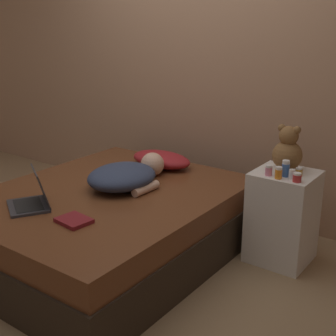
# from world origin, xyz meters

# --- Properties ---
(ground_plane) EXTENTS (12.00, 12.00, 0.00)m
(ground_plane) POSITION_xyz_m (0.00, 0.00, 0.00)
(ground_plane) COLOR #937551
(wall_back) EXTENTS (8.00, 0.06, 2.60)m
(wall_back) POSITION_xyz_m (0.00, 1.21, 1.30)
(wall_back) COLOR tan
(wall_back) RESTS_ON ground_plane
(bed) EXTENTS (1.52, 1.86, 0.48)m
(bed) POSITION_xyz_m (0.00, 0.00, 0.24)
(bed) COLOR #2D2319
(bed) RESTS_ON ground_plane
(nightstand) EXTENTS (0.40, 0.39, 0.64)m
(nightstand) POSITION_xyz_m (1.02, 0.66, 0.32)
(nightstand) COLOR silver
(nightstand) RESTS_ON ground_plane
(pillow) EXTENTS (0.52, 0.30, 0.12)m
(pillow) POSITION_xyz_m (-0.04, 0.68, 0.54)
(pillow) COLOR maroon
(pillow) RESTS_ON bed
(person_lying) EXTENTS (0.46, 0.69, 0.18)m
(person_lying) POSITION_xyz_m (0.04, 0.17, 0.56)
(person_lying) COLOR #2D3851
(person_lying) RESTS_ON bed
(laptop) EXTENTS (0.38, 0.36, 0.24)m
(laptop) POSITION_xyz_m (-0.19, -0.47, 0.53)
(laptop) COLOR #333338
(laptop) RESTS_ON bed
(teddy_bear) EXTENTS (0.20, 0.20, 0.31)m
(teddy_bear) POSITION_xyz_m (1.00, 0.72, 0.78)
(teddy_bear) COLOR brown
(teddy_bear) RESTS_ON nightstand
(bottle_blue) EXTENTS (0.05, 0.05, 0.11)m
(bottle_blue) POSITION_xyz_m (1.05, 0.58, 0.70)
(bottle_blue) COLOR #3866B2
(bottle_blue) RESTS_ON nightstand
(bottle_pink) EXTENTS (0.05, 0.05, 0.07)m
(bottle_pink) POSITION_xyz_m (0.95, 0.53, 0.68)
(bottle_pink) COLOR pink
(bottle_pink) RESTS_ON nightstand
(bottle_clear) EXTENTS (0.04, 0.04, 0.06)m
(bottle_clear) POSITION_xyz_m (1.10, 0.56, 0.67)
(bottle_clear) COLOR silver
(bottle_clear) RESTS_ON nightstand
(bottle_orange) EXTENTS (0.05, 0.05, 0.08)m
(bottle_orange) POSITION_xyz_m (1.03, 0.51, 0.68)
(bottle_orange) COLOR orange
(bottle_orange) RESTS_ON nightstand
(bottle_red) EXTENTS (0.05, 0.05, 0.06)m
(bottle_red) POSITION_xyz_m (1.15, 0.52, 0.67)
(bottle_red) COLOR #B72D2D
(bottle_red) RESTS_ON nightstand
(bottle_amber) EXTENTS (0.04, 0.04, 0.06)m
(bottle_amber) POSITION_xyz_m (1.11, 0.65, 0.67)
(bottle_amber) COLOR gold
(bottle_amber) RESTS_ON nightstand
(book) EXTENTS (0.21, 0.18, 0.02)m
(book) POSITION_xyz_m (0.19, -0.48, 0.49)
(book) COLOR maroon
(book) RESTS_ON bed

